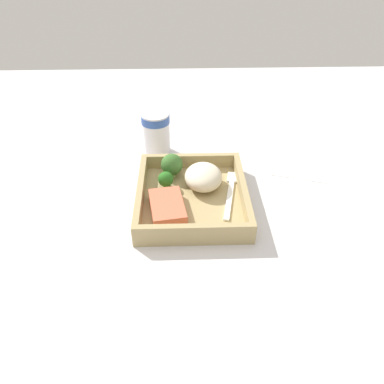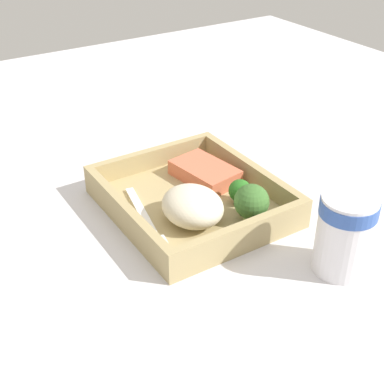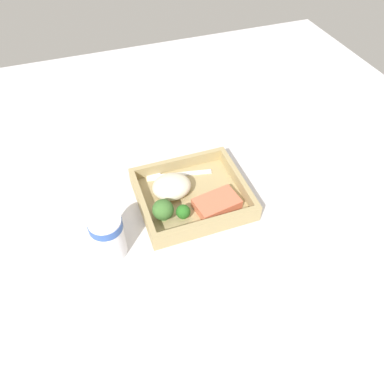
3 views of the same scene
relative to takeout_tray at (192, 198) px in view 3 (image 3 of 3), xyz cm
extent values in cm
cube|color=silver|center=(0.00, 0.00, -1.60)|extent=(160.00, 160.00, 2.00)
cube|color=tan|center=(0.00, 0.00, 0.00)|extent=(24.36, 21.56, 1.20)
cube|color=tan|center=(0.00, -10.18, 2.12)|extent=(24.36, 1.20, 3.05)
cube|color=tan|center=(0.00, 10.18, 2.12)|extent=(24.36, 1.20, 3.05)
cube|color=tan|center=(-11.58, 0.00, 2.12)|extent=(1.20, 19.16, 3.05)
cube|color=tan|center=(11.58, 0.00, 2.12)|extent=(1.20, 19.16, 3.05)
cube|color=#D9694A|center=(-4.11, 4.85, 1.73)|extent=(10.60, 7.61, 2.27)
ellipsoid|color=beige|center=(4.04, -2.48, 2.89)|extent=(8.98, 7.72, 4.58)
cylinder|color=#7EA45A|center=(8.00, 4.04, 1.41)|extent=(1.77, 1.77, 1.61)
sphere|color=#3A682C|center=(8.00, 4.04, 3.49)|extent=(4.66, 4.66, 4.66)
cylinder|color=#79A252|center=(3.90, 5.30, 1.16)|extent=(1.21, 1.21, 1.12)
sphere|color=#28671F|center=(3.90, 5.30, 2.60)|extent=(3.18, 3.18, 3.18)
cube|color=white|center=(-1.11, -7.35, 0.82)|extent=(12.37, 3.53, 0.44)
cube|color=white|center=(6.64, -8.91, 0.82)|extent=(3.77, 2.83, 0.44)
cylinder|color=white|center=(20.31, 7.85, 4.40)|extent=(6.41, 6.41, 10.01)
cylinder|color=#3356A8|center=(20.31, 7.85, 8.11)|extent=(6.60, 6.60, 1.80)
cube|color=white|center=(11.83, -26.05, -0.48)|extent=(13.83, 17.48, 0.24)
camera|label=1|loc=(-59.01, 1.86, 46.79)|focal=35.00mm
camera|label=2|loc=(52.82, -33.46, 40.89)|focal=50.00mm
camera|label=3|loc=(19.51, 54.84, 64.17)|focal=35.00mm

